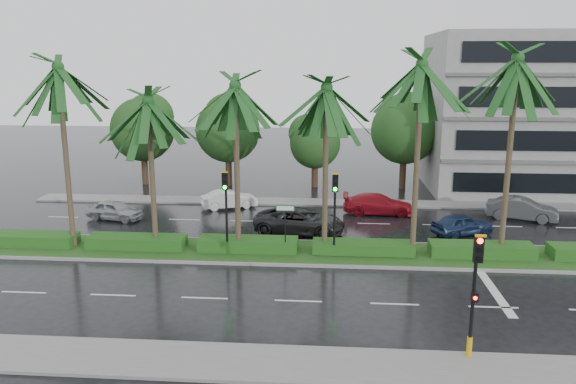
# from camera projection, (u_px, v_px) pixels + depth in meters

# --- Properties ---
(ground) EXTENTS (120.00, 120.00, 0.00)m
(ground) POSITION_uv_depth(u_px,v_px,m) (304.00, 260.00, 28.40)
(ground) COLOR black
(ground) RESTS_ON ground
(near_sidewalk) EXTENTS (40.00, 2.40, 0.12)m
(near_sidewalk) POSITION_uv_depth(u_px,v_px,m) (289.00, 364.00, 18.47)
(near_sidewalk) COLOR slate
(near_sidewalk) RESTS_ON ground
(far_sidewalk) EXTENTS (40.00, 2.00, 0.12)m
(far_sidewalk) POSITION_uv_depth(u_px,v_px,m) (312.00, 202.00, 40.05)
(far_sidewalk) COLOR slate
(far_sidewalk) RESTS_ON ground
(median) EXTENTS (36.00, 4.00, 0.15)m
(median) POSITION_uv_depth(u_px,v_px,m) (305.00, 252.00, 29.35)
(median) COLOR gray
(median) RESTS_ON ground
(hedge) EXTENTS (35.20, 1.40, 0.60)m
(hedge) POSITION_uv_depth(u_px,v_px,m) (305.00, 246.00, 29.27)
(hedge) COLOR #134316
(hedge) RESTS_ON median
(lane_markings) EXTENTS (34.00, 13.06, 0.01)m
(lane_markings) POSITION_uv_depth(u_px,v_px,m) (365.00, 265.00, 27.76)
(lane_markings) COLOR silver
(lane_markings) RESTS_ON ground
(palm_row) EXTENTS (26.30, 4.20, 10.65)m
(palm_row) POSITION_uv_depth(u_px,v_px,m) (281.00, 91.00, 27.60)
(palm_row) COLOR #3E3524
(palm_row) RESTS_ON median
(signal_near) EXTENTS (0.34, 0.45, 4.36)m
(signal_near) POSITION_uv_depth(u_px,v_px,m) (474.00, 291.00, 18.27)
(signal_near) COLOR black
(signal_near) RESTS_ON near_sidewalk
(signal_median_left) EXTENTS (0.34, 0.42, 4.36)m
(signal_median_left) POSITION_uv_depth(u_px,v_px,m) (226.00, 200.00, 28.32)
(signal_median_left) COLOR black
(signal_median_left) RESTS_ON median
(signal_median_right) EXTENTS (0.34, 0.42, 4.36)m
(signal_median_right) POSITION_uv_depth(u_px,v_px,m) (335.00, 202.00, 27.91)
(signal_median_right) COLOR black
(signal_median_right) RESTS_ON median
(street_sign) EXTENTS (0.95, 0.09, 2.60)m
(street_sign) POSITION_uv_depth(u_px,v_px,m) (285.00, 217.00, 28.47)
(street_sign) COLOR black
(street_sign) RESTS_ON median
(bg_trees) EXTENTS (33.22, 5.29, 7.64)m
(bg_trees) POSITION_uv_depth(u_px,v_px,m) (320.00, 128.00, 44.40)
(bg_trees) COLOR #312216
(bg_trees) RESTS_ON ground
(building) EXTENTS (16.00, 10.00, 12.00)m
(building) POSITION_uv_depth(u_px,v_px,m) (536.00, 113.00, 43.28)
(building) COLOR gray
(building) RESTS_ON ground
(car_silver) EXTENTS (2.30, 3.90, 1.25)m
(car_silver) POSITION_uv_depth(u_px,v_px,m) (115.00, 210.00, 35.69)
(car_silver) COLOR #9DA1A5
(car_silver) RESTS_ON ground
(car_white) EXTENTS (2.62, 4.00, 1.25)m
(car_white) POSITION_uv_depth(u_px,v_px,m) (229.00, 199.00, 38.53)
(car_white) COLOR silver
(car_white) RESTS_ON ground
(car_darkgrey) EXTENTS (3.12, 5.58, 1.47)m
(car_darkgrey) POSITION_uv_depth(u_px,v_px,m) (300.00, 221.00, 32.83)
(car_darkgrey) COLOR #242326
(car_darkgrey) RESTS_ON ground
(car_red) EXTENTS (2.04, 4.70, 1.34)m
(car_red) POSITION_uv_depth(u_px,v_px,m) (378.00, 204.00, 37.06)
(car_red) COLOR maroon
(car_red) RESTS_ON ground
(car_blue) EXTENTS (2.87, 3.94, 1.25)m
(car_blue) POSITION_uv_depth(u_px,v_px,m) (462.00, 224.00, 32.54)
(car_blue) COLOR #1A2A4E
(car_blue) RESTS_ON ground
(car_grey) EXTENTS (2.91, 4.55, 1.42)m
(car_grey) POSITION_uv_depth(u_px,v_px,m) (522.00, 209.00, 35.65)
(car_grey) COLOR #4C4E50
(car_grey) RESTS_ON ground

